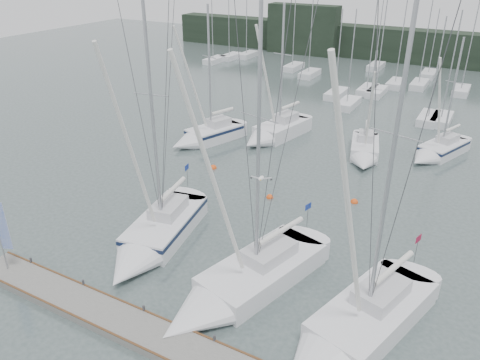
# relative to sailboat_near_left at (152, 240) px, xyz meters

# --- Properties ---
(ground) EXTENTS (160.00, 160.00, 0.00)m
(ground) POSITION_rel_sailboat_near_left_xyz_m (5.32, -0.76, -0.61)
(ground) COLOR #445352
(ground) RESTS_ON ground
(dock) EXTENTS (24.00, 2.00, 0.40)m
(dock) POSITION_rel_sailboat_near_left_xyz_m (5.32, -5.76, -0.41)
(dock) COLOR slate
(dock) RESTS_ON ground
(far_treeline) EXTENTS (90.00, 4.00, 5.00)m
(far_treeline) POSITION_rel_sailboat_near_left_xyz_m (5.32, 61.24, 1.89)
(far_treeline) COLOR black
(far_treeline) RESTS_ON ground
(far_building_left) EXTENTS (12.00, 3.00, 8.00)m
(far_building_left) POSITION_rel_sailboat_near_left_xyz_m (-14.68, 59.24, 3.39)
(far_building_left) COLOR black
(far_building_left) RESTS_ON ground
(mast_forest) EXTENTS (57.34, 26.05, 14.27)m
(mast_forest) POSITION_rel_sailboat_near_left_xyz_m (6.97, 43.67, -0.14)
(mast_forest) COLOR white
(mast_forest) RESTS_ON ground
(sailboat_near_left) EXTENTS (4.59, 9.88, 15.30)m
(sailboat_near_left) POSITION_rel_sailboat_near_left_xyz_m (0.00, 0.00, 0.00)
(sailboat_near_left) COLOR white
(sailboat_near_left) RESTS_ON ground
(sailboat_near_center) EXTENTS (5.80, 10.79, 15.82)m
(sailboat_near_center) POSITION_rel_sailboat_near_left_xyz_m (6.41, -1.62, -0.06)
(sailboat_near_center) COLOR white
(sailboat_near_center) RESTS_ON ground
(sailboat_near_right) EXTENTS (5.79, 10.48, 16.44)m
(sailboat_near_right) POSITION_rel_sailboat_near_left_xyz_m (12.46, -1.91, -0.03)
(sailboat_near_right) COLOR white
(sailboat_near_right) RESTS_ON ground
(sailboat_mid_a) EXTENTS (4.88, 7.73, 12.90)m
(sailboat_mid_a) POSITION_rel_sailboat_near_left_xyz_m (-6.66, 15.87, 0.03)
(sailboat_mid_a) COLOR white
(sailboat_mid_a) RESTS_ON ground
(sailboat_mid_b) EXTENTS (4.40, 8.53, 12.94)m
(sailboat_mid_b) POSITION_rel_sailboat_near_left_xyz_m (-1.48, 19.63, 0.02)
(sailboat_mid_b) COLOR white
(sailboat_mid_b) RESTS_ON ground
(sailboat_mid_c) EXTENTS (3.87, 7.09, 9.65)m
(sailboat_mid_c) POSITION_rel_sailboat_near_left_xyz_m (7.33, 19.33, -0.08)
(sailboat_mid_c) COLOR white
(sailboat_mid_c) RESTS_ON ground
(sailboat_mid_d) EXTENTS (4.66, 7.30, 10.72)m
(sailboat_mid_d) POSITION_rel_sailboat_near_left_xyz_m (12.60, 22.58, -0.08)
(sailboat_mid_d) COLOR white
(sailboat_mid_d) RESTS_ON ground
(buoy_a) EXTENTS (0.52, 0.52, 0.52)m
(buoy_a) POSITION_rel_sailboat_near_left_xyz_m (3.33, 9.16, -0.61)
(buoy_a) COLOR #F15015
(buoy_a) RESTS_ON ground
(buoy_b) EXTENTS (0.54, 0.54, 0.54)m
(buoy_b) POSITION_rel_sailboat_near_left_xyz_m (8.87, 11.43, -0.61)
(buoy_b) COLOR #F15015
(buoy_b) RESTS_ON ground
(buoy_c) EXTENTS (0.57, 0.57, 0.57)m
(buoy_c) POSITION_rel_sailboat_near_left_xyz_m (-2.93, 11.50, -0.61)
(buoy_c) COLOR #F15015
(buoy_c) RESTS_ON ground
(dock_banner) EXTENTS (0.60, 0.31, 4.24)m
(dock_banner) POSITION_rel_sailboat_near_left_xyz_m (-5.14, -5.72, 2.29)
(dock_banner) COLOR #A2A4AA
(dock_banner) RESTS_ON dock
(seagull) EXTENTS (0.93, 0.45, 0.19)m
(seagull) POSITION_rel_sailboat_near_left_xyz_m (7.42, -0.64, 6.08)
(seagull) COLOR white
(seagull) RESTS_ON ground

